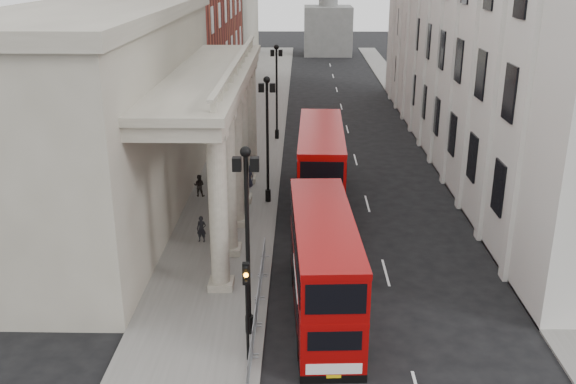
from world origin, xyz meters
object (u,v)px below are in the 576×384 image
(traffic_light, at_px, (247,294))
(bus_near, at_px, (323,264))
(lamp_post_mid, at_px, (267,131))
(pedestrian_b, at_px, (199,185))
(lamp_post_south, at_px, (247,230))
(lamp_post_north, at_px, (277,85))
(pedestrian_c, at_px, (248,176))
(pedestrian_a, at_px, (202,229))
(bus_far, at_px, (321,165))

(traffic_light, distance_m, bus_near, 5.13)
(lamp_post_mid, xyz_separation_m, pedestrian_b, (-4.72, 0.91, -4.03))
(bus_near, xyz_separation_m, pedestrian_b, (-7.92, 14.90, -1.55))
(lamp_post_south, distance_m, pedestrian_b, 18.02)
(traffic_light, bearing_deg, pedestrian_b, 104.27)
(lamp_post_mid, distance_m, traffic_light, 18.11)
(lamp_post_north, distance_m, pedestrian_c, 13.77)
(pedestrian_a, distance_m, pedestrian_c, 9.68)
(traffic_light, height_order, bus_near, bus_near)
(pedestrian_c, bearing_deg, bus_near, -52.42)
(traffic_light, bearing_deg, bus_near, 52.43)
(pedestrian_b, bearing_deg, bus_far, -178.36)
(lamp_post_south, height_order, traffic_light, lamp_post_south)
(bus_far, bearing_deg, pedestrian_a, -134.47)
(pedestrian_c, bearing_deg, pedestrian_a, -79.48)
(lamp_post_mid, bearing_deg, pedestrian_b, 169.03)
(bus_far, relative_size, pedestrian_b, 7.72)
(lamp_post_south, bearing_deg, bus_near, 32.14)
(lamp_post_south, xyz_separation_m, pedestrian_c, (-1.53, 18.92, -4.00))
(lamp_post_north, relative_size, bus_near, 0.76)
(lamp_post_north, relative_size, pedestrian_a, 5.46)
(bus_far, relative_size, pedestrian_a, 7.73)
(lamp_post_mid, bearing_deg, traffic_light, -89.68)
(lamp_post_north, distance_m, traffic_light, 34.07)
(pedestrian_a, height_order, pedestrian_c, pedestrian_c)
(lamp_post_mid, bearing_deg, lamp_post_south, -90.00)
(lamp_post_mid, height_order, traffic_light, lamp_post_mid)
(lamp_post_mid, height_order, pedestrian_b, lamp_post_mid)
(bus_near, relative_size, pedestrian_b, 7.14)
(lamp_post_mid, bearing_deg, bus_near, -77.12)
(lamp_post_south, bearing_deg, bus_far, 77.91)
(lamp_post_mid, xyz_separation_m, bus_far, (3.47, 0.18, -2.27))
(lamp_post_south, xyz_separation_m, pedestrian_b, (-4.72, 16.91, -4.03))
(lamp_post_south, xyz_separation_m, traffic_light, (0.10, -2.02, -1.80))
(bus_near, bearing_deg, lamp_post_mid, 100.04)
(pedestrian_c, bearing_deg, lamp_post_north, 105.30)
(lamp_post_north, distance_m, bus_far, 16.36)
(lamp_post_north, height_order, pedestrian_a, lamp_post_north)
(bus_near, distance_m, bus_far, 14.17)
(pedestrian_b, bearing_deg, lamp_post_south, 112.38)
(lamp_post_mid, bearing_deg, lamp_post_north, 90.00)
(lamp_post_mid, height_order, bus_far, lamp_post_mid)
(lamp_post_south, relative_size, bus_near, 0.76)
(pedestrian_a, bearing_deg, bus_far, 53.28)
(lamp_post_mid, relative_size, pedestrian_c, 5.28)
(lamp_post_south, xyz_separation_m, lamp_post_mid, (0.00, 16.00, 0.00))
(bus_far, bearing_deg, traffic_light, -99.26)
(bus_near, bearing_deg, pedestrian_c, 102.78)
(lamp_post_north, xyz_separation_m, pedestrian_a, (-3.45, -22.57, -4.03))
(lamp_post_south, bearing_deg, lamp_post_north, 90.00)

